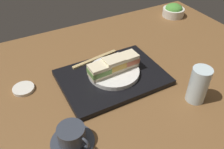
% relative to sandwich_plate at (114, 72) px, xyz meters
% --- Properties ---
extents(ground_plane, '(1.40, 1.00, 0.03)m').
position_rel_sandwich_plate_xyz_m(ground_plane, '(-0.01, 0.03, -0.04)').
color(ground_plane, brown).
extents(serving_tray, '(0.38, 0.27, 0.02)m').
position_rel_sandwich_plate_xyz_m(serving_tray, '(0.01, 0.01, -0.02)').
color(serving_tray, black).
rests_on(serving_tray, ground_plane).
extents(sandwich_plate, '(0.19, 0.19, 0.02)m').
position_rel_sandwich_plate_xyz_m(sandwich_plate, '(0.00, 0.00, 0.00)').
color(sandwich_plate, silver).
rests_on(sandwich_plate, serving_tray).
extents(sandwich_near, '(0.08, 0.06, 0.05)m').
position_rel_sandwich_plate_xyz_m(sandwich_near, '(-0.06, -0.00, 0.03)').
color(sandwich_near, beige).
rests_on(sandwich_near, sandwich_plate).
extents(sandwich_middle, '(0.08, 0.06, 0.05)m').
position_rel_sandwich_plate_xyz_m(sandwich_middle, '(0.00, 0.00, 0.03)').
color(sandwich_middle, beige).
rests_on(sandwich_middle, sandwich_plate).
extents(sandwich_far, '(0.07, 0.06, 0.05)m').
position_rel_sandwich_plate_xyz_m(sandwich_far, '(0.06, 0.00, 0.03)').
color(sandwich_far, beige).
rests_on(sandwich_far, sandwich_plate).
extents(salad_bowl, '(0.11, 0.11, 0.07)m').
position_rel_sandwich_plate_xyz_m(salad_bowl, '(-0.54, -0.31, 0.00)').
color(salad_bowl, silver).
rests_on(salad_bowl, ground_plane).
extents(chopsticks_pair, '(0.20, 0.04, 0.01)m').
position_rel_sandwich_plate_xyz_m(chopsticks_pair, '(0.02, -0.11, -0.00)').
color(chopsticks_pair, tan).
rests_on(chopsticks_pair, serving_tray).
extents(coffee_cup, '(0.13, 0.13, 0.06)m').
position_rel_sandwich_plate_xyz_m(coffee_cup, '(0.24, 0.20, -0.00)').
color(coffee_cup, '#333842').
rests_on(coffee_cup, ground_plane).
extents(drinking_glass, '(0.06, 0.06, 0.13)m').
position_rel_sandwich_plate_xyz_m(drinking_glass, '(-0.19, 0.23, 0.04)').
color(drinking_glass, silver).
rests_on(drinking_glass, ground_plane).
extents(small_sauce_dish, '(0.08, 0.08, 0.01)m').
position_rel_sandwich_plate_xyz_m(small_sauce_dish, '(0.31, -0.09, -0.02)').
color(small_sauce_dish, silver).
rests_on(small_sauce_dish, ground_plane).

